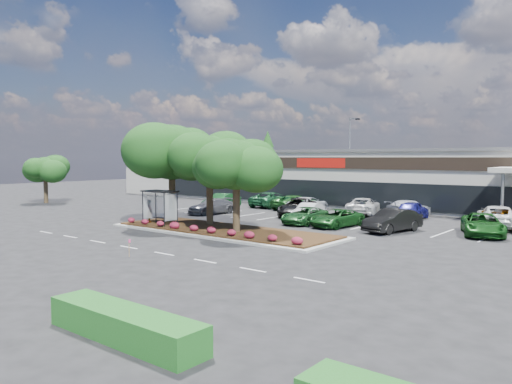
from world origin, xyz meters
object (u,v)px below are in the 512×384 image
Objects in this scene: light_pole at (350,167)px; survey_stake at (129,246)px; car_0 at (212,206)px; car_1 at (221,201)px.

light_pole is 10.18× the size of survey_stake.
survey_stake is 20.79m from car_0.
light_pole is at bearing 77.88° from car_0.
car_1 reaches higher than car_0.
car_0 is at bearing -66.56° from car_1.
light_pole is 34.26m from survey_stake.
car_1 reaches higher than survey_stake.
car_1 is at bearing 129.15° from car_0.
light_pole is 1.97× the size of car_0.
light_pole reaches higher than survey_stake.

